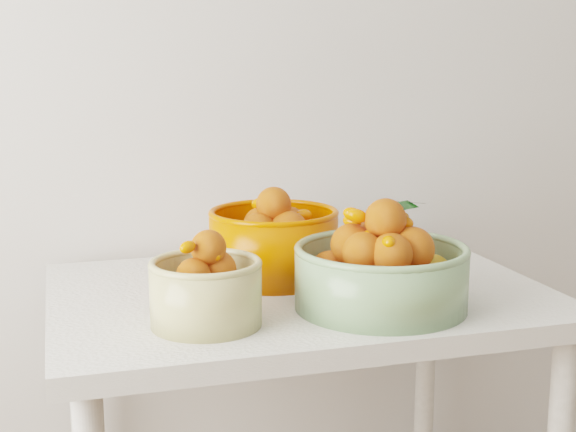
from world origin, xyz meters
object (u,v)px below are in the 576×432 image
at_px(table, 299,333).
at_px(bowl_cream, 206,289).
at_px(bowl_orange, 274,242).
at_px(bowl_green, 381,271).

bearing_deg(table, bowl_cream, -142.28).
relative_size(table, bowl_cream, 3.83).
relative_size(bowl_cream, bowl_orange, 0.85).
height_order(bowl_green, bowl_orange, bowl_green).
bearing_deg(table, bowl_green, -56.53).
bearing_deg(bowl_orange, bowl_green, -62.19).
xyz_separation_m(bowl_green, bowl_orange, (-0.14, 0.26, 0.01)).
bearing_deg(bowl_cream, table, 37.72).
xyz_separation_m(table, bowl_green, (0.11, -0.17, 0.17)).
relative_size(table, bowl_orange, 3.25).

